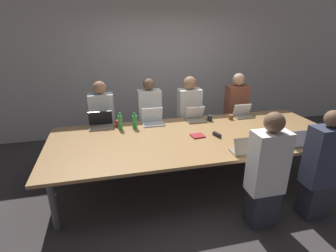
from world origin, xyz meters
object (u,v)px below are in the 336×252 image
Objects in this scene: person_far_left at (103,123)px; bottle_far_left at (120,122)px; person_near_right at (322,168)px; cup_far_center at (210,118)px; laptop_near_midright at (247,148)px; person_far_center at (189,116)px; bottle_far_midleft at (135,122)px; cup_far_left at (118,123)px; laptop_near_right at (299,141)px; stapler at (217,135)px; laptop_far_midleft at (153,119)px; bottle_near_right at (278,135)px; laptop_far_left at (101,123)px; laptop_far_center at (195,116)px; person_far_midleft at (150,118)px; cup_far_right at (231,117)px; laptop_far_right at (243,113)px; person_far_right at (236,111)px; person_near_midright at (266,173)px.

person_far_left is 0.59m from bottle_far_left.
cup_far_center is at bearing -66.18° from person_near_right.
bottle_far_left reaches higher than laptop_near_midright.
bottle_far_midleft is at bearing -155.04° from person_far_center.
cup_far_left is at bearing -165.08° from person_far_center.
laptop_near_midright is (-0.79, -0.03, -0.00)m from laptop_near_right.
person_far_center is (1.25, 0.48, -0.16)m from bottle_far_left.
cup_far_center is 0.60× the size of stapler.
laptop_far_midleft reaches higher than stapler.
cup_far_left is 0.39× the size of bottle_far_left.
bottle_near_right is 0.19× the size of person_far_center.
laptop_far_left is 1.54m from laptop_far_center.
bottle_near_right is 2.17m from person_far_midleft.
cup_far_right is 0.85× the size of cup_far_center.
cup_far_right is at bearing -77.70° from person_near_right.
person_far_midleft reaches higher than person_near_right.
laptop_far_midleft is at bearing 178.97° from laptop_far_right.
laptop_far_center is 2.05× the size of stapler.
person_far_left is at bearing 170.65° from laptop_far_right.
person_far_center reaches higher than laptop_near_right.
person_far_left is at bearing 129.70° from stapler.
laptop_far_midleft is (0.55, 0.00, 0.02)m from cup_far_left.
person_far_center is at bearing 78.16° from stapler.
laptop_far_midleft is 0.25× the size of person_far_center.
person_far_right is (2.48, 0.05, 0.01)m from person_far_left.
laptop_far_left reaches higher than cup_far_left.
bottle_near_right is 1.18m from cup_far_center.
laptop_far_center is 1.31m from laptop_near_midright.
bottle_far_left is at bearing -77.38° from cup_far_left.
cup_far_center is (0.22, -0.44, 0.09)m from person_far_center.
person_near_midright is at bearing -109.95° from laptop_far_right.
person_near_midright reaches higher than laptop_far_midleft.
bottle_far_midleft is (-0.30, -0.14, 0.03)m from laptop_far_midleft.
laptop_far_right is 4.04× the size of cup_far_right.
person_far_left is 2.17m from cup_far_right.
laptop_far_right reaches higher than stapler.
person_far_left is at bearing -174.99° from person_far_midleft.
person_far_right is at bearing 1.06° from person_far_left.
laptop_far_center is (-0.78, 1.12, -0.04)m from bottle_near_right.
laptop_far_center is (1.54, -0.05, -0.00)m from laptop_far_left.
laptop_near_midright is (0.93, -1.74, 0.12)m from person_far_midleft.
person_far_right is 4.37× the size of laptop_far_center.
laptop_far_midleft reaches higher than cup_far_left.
bottle_far_midleft is 0.18× the size of person_near_midright.
person_far_left is at bearing 134.11° from bottle_far_midleft.
cup_far_center is at bearing 1.59° from bottle_far_left.
cup_far_right is 0.75m from person_far_center.
person_far_right reaches higher than bottle_far_midleft.
person_near_right reaches higher than bottle_near_right.
bottle_far_midleft is 1.63m from cup_far_right.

